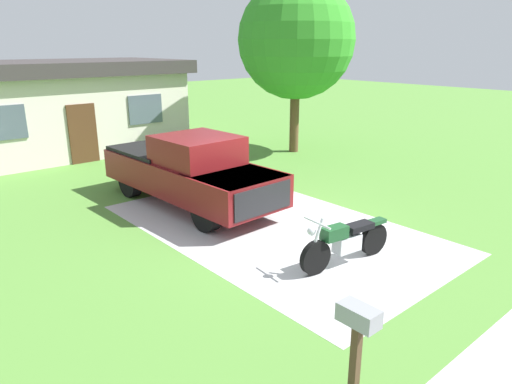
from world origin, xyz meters
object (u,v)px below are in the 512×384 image
Objects in this scene: motorcycle at (346,241)px; shade_tree at (296,40)px; pickup_truck at (188,169)px; mailbox at (358,328)px; neighbor_house at (56,106)px.

motorcycle is 0.34× the size of shade_tree.
mailbox is at bearing -108.74° from pickup_truck.
neighbor_house is at bearing 92.40° from motorcycle.
pickup_truck reaches higher than motorcycle.
shade_tree is (6.74, 2.72, 3.30)m from pickup_truck.
pickup_truck is 7.98m from shade_tree.
pickup_truck is 8.93m from neighbor_house.
mailbox is 16.45m from neighbor_house.
pickup_truck reaches higher than mailbox.
pickup_truck is at bearing -88.15° from neighbor_house.
pickup_truck is 0.88× the size of shade_tree.
motorcycle is at bearing -87.60° from neighbor_house.
shade_tree reaches higher than pickup_truck.
shade_tree reaches higher than neighbor_house.
mailbox reaches higher than motorcycle.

